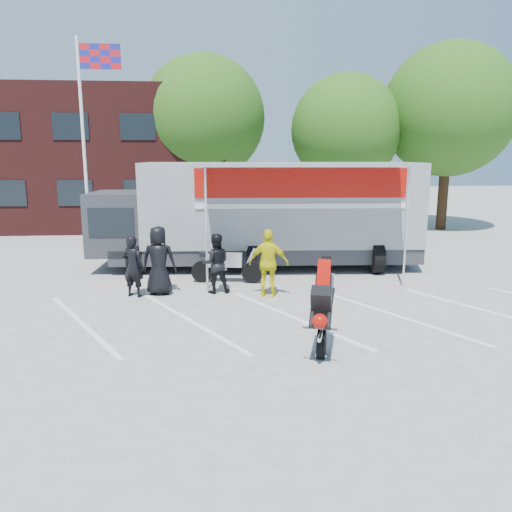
{
  "coord_description": "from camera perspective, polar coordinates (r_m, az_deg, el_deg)",
  "views": [
    {
      "loc": [
        -1.64,
        -9.95,
        3.7
      ],
      "look_at": [
        -0.61,
        1.9,
        1.3
      ],
      "focal_mm": 35.0,
      "sensor_mm": 36.0,
      "label": 1
    }
  ],
  "objects": [
    {
      "name": "ground",
      "position": [
        10.74,
        4.16,
        -8.78
      ],
      "size": [
        100.0,
        100.0,
        0.0
      ],
      "primitive_type": "plane",
      "color": "#A8A8A3",
      "rests_on": "ground"
    },
    {
      "name": "parking_bay_lines",
      "position": [
        11.67,
        3.38,
        -7.07
      ],
      "size": [
        18.09,
        13.33,
        0.01
      ],
      "primitive_type": "cube",
      "rotation": [
        0.0,
        0.0,
        0.52
      ],
      "color": "white",
      "rests_on": "ground"
    },
    {
      "name": "office_building",
      "position": [
        29.17,
        -21.99,
        10.2
      ],
      "size": [
        18.0,
        8.0,
        7.0
      ],
      "primitive_type": "cube",
      "color": "#451716",
      "rests_on": "ground"
    },
    {
      "name": "flagpole",
      "position": [
        20.52,
        -18.55,
        14.61
      ],
      "size": [
        1.61,
        0.12,
        8.0
      ],
      "color": "white",
      "rests_on": "ground"
    },
    {
      "name": "tree_left",
      "position": [
        26.02,
        -5.97,
        15.46
      ],
      "size": [
        6.12,
        6.12,
        8.64
      ],
      "color": "#382314",
      "rests_on": "ground"
    },
    {
      "name": "tree_mid",
      "position": [
        25.85,
        10.23,
        13.99
      ],
      "size": [
        5.44,
        5.44,
        7.68
      ],
      "color": "#382314",
      "rests_on": "ground"
    },
    {
      "name": "tree_right",
      "position": [
        27.16,
        21.2,
        15.26
      ],
      "size": [
        6.46,
        6.46,
        9.12
      ],
      "color": "#382314",
      "rests_on": "ground"
    },
    {
      "name": "transporter_truck",
      "position": [
        16.9,
        1.11,
        -1.25
      ],
      "size": [
        11.2,
        5.85,
        3.48
      ],
      "primitive_type": null,
      "rotation": [
        0.0,
        0.0,
        -0.05
      ],
      "color": "#92959A",
      "rests_on": "ground"
    },
    {
      "name": "parked_motorcycle",
      "position": [
        14.86,
        -3.29,
        -3.04
      ],
      "size": [
        2.26,
        1.05,
        1.14
      ],
      "primitive_type": null,
      "rotation": [
        0.0,
        0.0,
        1.42
      ],
      "color": "silver",
      "rests_on": "ground"
    },
    {
      "name": "stunt_bike_rider",
      "position": [
        10.21,
        7.72,
        -9.95
      ],
      "size": [
        1.25,
        1.85,
        1.99
      ],
      "primitive_type": null,
      "rotation": [
        0.0,
        0.0,
        -0.29
      ],
      "color": "black",
      "rests_on": "ground"
    },
    {
      "name": "spectator_leather_a",
      "position": [
        13.66,
        -11.05,
        -0.49
      ],
      "size": [
        0.97,
        0.68,
        1.87
      ],
      "primitive_type": "imported",
      "rotation": [
        0.0,
        0.0,
        3.04
      ],
      "color": "black",
      "rests_on": "ground"
    },
    {
      "name": "spectator_leather_b",
      "position": [
        13.59,
        -13.86,
        -1.16
      ],
      "size": [
        0.71,
        0.6,
        1.65
      ],
      "primitive_type": "imported",
      "rotation": [
        0.0,
        0.0,
        2.74
      ],
      "color": "black",
      "rests_on": "ground"
    },
    {
      "name": "spectator_leather_c",
      "position": [
        13.62,
        -4.64,
        -0.85
      ],
      "size": [
        0.84,
        0.67,
        1.64
      ],
      "primitive_type": "imported",
      "rotation": [
        0.0,
        0.0,
        3.21
      ],
      "color": "black",
      "rests_on": "ground"
    },
    {
      "name": "spectator_hivis",
      "position": [
        13.21,
        1.47,
        -0.82
      ],
      "size": [
        1.14,
        0.71,
        1.81
      ],
      "primitive_type": "imported",
      "rotation": [
        0.0,
        0.0,
        2.87
      ],
      "color": "yellow",
      "rests_on": "ground"
    }
  ]
}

